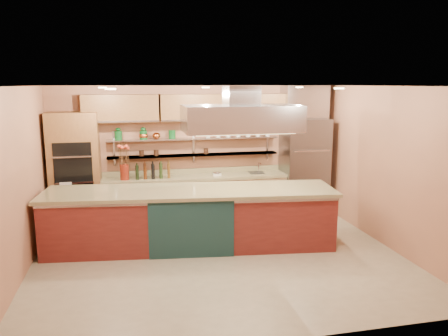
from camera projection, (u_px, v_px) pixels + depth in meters
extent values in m
cube|color=tan|center=(220.00, 258.00, 7.25)|extent=(6.00, 5.00, 0.02)
cube|color=black|center=(219.00, 86.00, 6.71)|extent=(6.00, 5.00, 0.02)
cube|color=#A56C4E|center=(196.00, 152.00, 9.38)|extent=(6.00, 0.04, 2.80)
cube|color=#A56C4E|center=(268.00, 223.00, 4.58)|extent=(6.00, 0.04, 2.80)
cube|color=#A56C4E|center=(18.00, 184.00, 6.35)|extent=(0.04, 5.00, 2.80)
cube|color=#A56C4E|center=(388.00, 167.00, 7.61)|extent=(0.04, 5.00, 2.80)
cube|color=brown|center=(75.00, 171.00, 8.60)|extent=(0.95, 0.64, 2.30)
cube|color=slate|center=(304.00, 166.00, 9.59)|extent=(0.95, 0.72, 2.10)
cube|color=tan|center=(196.00, 197.00, 9.26)|extent=(3.84, 0.64, 0.93)
cube|color=#A6A7AD|center=(194.00, 155.00, 9.25)|extent=(3.60, 0.26, 0.03)
cube|color=#A6A7AD|center=(194.00, 139.00, 9.18)|extent=(3.60, 0.26, 0.03)
cube|color=brown|center=(196.00, 108.00, 9.02)|extent=(4.60, 0.36, 0.55)
cube|color=#A6A7AD|center=(241.00, 118.00, 7.52)|extent=(2.00, 1.00, 0.45)
cube|color=#FFE5A5|center=(217.00, 88.00, 6.91)|extent=(4.00, 2.80, 0.02)
cube|color=maroon|center=(191.00, 218.00, 7.66)|extent=(5.02, 1.64, 1.03)
cylinder|color=maroon|center=(124.00, 172.00, 8.78)|extent=(0.21, 0.21, 0.31)
cube|color=black|center=(153.00, 173.00, 8.91)|extent=(0.78, 0.34, 0.24)
cube|color=silver|center=(217.00, 173.00, 9.20)|extent=(0.19, 0.15, 0.09)
cylinder|color=white|center=(259.00, 168.00, 9.49)|extent=(0.04, 0.04, 0.22)
ellipsoid|color=orange|center=(156.00, 136.00, 9.00)|extent=(0.22, 0.22, 0.13)
cylinder|color=#104A1C|center=(172.00, 134.00, 9.07)|extent=(0.19, 0.19, 0.17)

